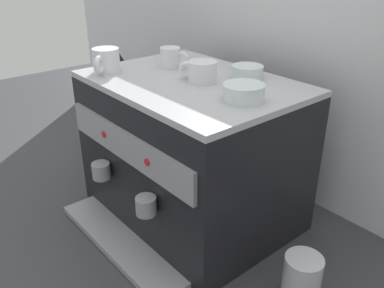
% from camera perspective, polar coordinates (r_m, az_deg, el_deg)
% --- Properties ---
extents(ground_plane, '(4.00, 4.00, 0.00)m').
position_cam_1_polar(ground_plane, '(1.42, 0.00, -9.30)').
color(ground_plane, '#38383D').
extents(tiled_backsplash_wall, '(2.80, 0.03, 0.94)m').
position_cam_1_polar(tiled_backsplash_wall, '(1.48, 11.55, 11.60)').
color(tiled_backsplash_wall, silver).
rests_on(tiled_backsplash_wall, ground_plane).
extents(espresso_machine, '(0.64, 0.57, 0.47)m').
position_cam_1_polar(espresso_machine, '(1.30, -0.15, -1.05)').
color(espresso_machine, black).
rests_on(espresso_machine, ground_plane).
extents(ceramic_cup_0, '(0.11, 0.08, 0.06)m').
position_cam_1_polar(ceramic_cup_0, '(1.19, 1.30, 10.07)').
color(ceramic_cup_0, white).
rests_on(ceramic_cup_0, espresso_machine).
extents(ceramic_cup_1, '(0.10, 0.07, 0.06)m').
position_cam_1_polar(ceramic_cup_1, '(1.34, -2.88, 11.93)').
color(ceramic_cup_1, white).
rests_on(ceramic_cup_1, espresso_machine).
extents(ceramic_cup_2, '(0.10, 0.11, 0.07)m').
position_cam_1_polar(ceramic_cup_2, '(1.31, -11.94, 11.30)').
color(ceramic_cup_2, white).
rests_on(ceramic_cup_2, espresso_machine).
extents(ceramic_bowl_0, '(0.09, 0.09, 0.04)m').
position_cam_1_polar(ceramic_bowl_0, '(1.24, 7.72, 9.90)').
color(ceramic_bowl_0, silver).
rests_on(ceramic_bowl_0, espresso_machine).
extents(ceramic_bowl_1, '(0.11, 0.11, 0.04)m').
position_cam_1_polar(ceramic_bowl_1, '(1.05, 7.18, 7.09)').
color(ceramic_bowl_1, silver).
rests_on(ceramic_bowl_1, espresso_machine).
extents(coffee_grinder, '(0.15, 0.15, 0.45)m').
position_cam_1_polar(coffee_grinder, '(1.74, -9.84, 5.36)').
color(coffee_grinder, '#939399').
rests_on(coffee_grinder, ground_plane).
extents(milk_pitcher, '(0.09, 0.09, 0.14)m').
position_cam_1_polar(milk_pitcher, '(1.10, 14.99, -17.99)').
color(milk_pitcher, '#B7B7BC').
rests_on(milk_pitcher, ground_plane).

